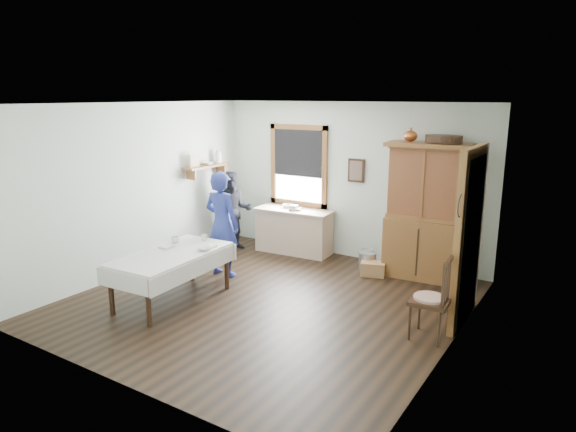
{
  "coord_description": "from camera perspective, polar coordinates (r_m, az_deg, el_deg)",
  "views": [
    {
      "loc": [
        3.83,
        -5.48,
        2.81
      ],
      "look_at": [
        0.15,
        0.3,
        1.19
      ],
      "focal_mm": 32.0,
      "sensor_mm": 36.0,
      "label": 1
    }
  ],
  "objects": [
    {
      "name": "window",
      "position": [
        9.37,
        1.17,
        6.04
      ],
      "size": [
        1.18,
        0.07,
        1.48
      ],
      "color": "white",
      "rests_on": "room"
    },
    {
      "name": "doorway",
      "position": [
        6.68,
        19.6,
        -1.73
      ],
      "size": [
        0.09,
        1.14,
        2.22
      ],
      "color": "#423B2F",
      "rests_on": "room"
    },
    {
      "name": "woman_blue",
      "position": [
        8.1,
        -7.34,
        -1.32
      ],
      "size": [
        0.57,
        0.38,
        1.55
      ],
      "primitive_type": "imported",
      "rotation": [
        0.0,
        0.0,
        3.15
      ],
      "color": "navy",
      "rests_on": "room"
    },
    {
      "name": "counter_book",
      "position": [
        9.22,
        0.22,
        0.83
      ],
      "size": [
        0.25,
        0.29,
        0.02
      ],
      "primitive_type": "imported",
      "rotation": [
        0.0,
        0.0,
        0.36
      ],
      "color": "brown",
      "rests_on": "work_counter"
    },
    {
      "name": "dining_table",
      "position": [
        7.34,
        -12.74,
        -6.61
      ],
      "size": [
        1.0,
        1.78,
        0.7
      ],
      "primitive_type": "cube",
      "rotation": [
        0.0,
        0.0,
        0.05
      ],
      "color": "silver",
      "rests_on": "room"
    },
    {
      "name": "counter_bowl",
      "position": [
        9.34,
        -0.04,
        1.12
      ],
      "size": [
        0.24,
        0.24,
        0.06
      ],
      "primitive_type": "imported",
      "rotation": [
        0.0,
        0.0,
        0.32
      ],
      "color": "silver",
      "rests_on": "work_counter"
    },
    {
      "name": "shelf_bowl",
      "position": [
        9.45,
        -8.9,
        5.8
      ],
      "size": [
        0.22,
        0.22,
        0.05
      ],
      "primitive_type": "imported",
      "color": "silver",
      "rests_on": "wall_shelf"
    },
    {
      "name": "spindle_chair",
      "position": [
        6.28,
        15.54,
        -8.68
      ],
      "size": [
        0.49,
        0.49,
        1.02
      ],
      "primitive_type": "cube",
      "rotation": [
        0.0,
        0.0,
        0.05
      ],
      "color": "#311D11",
      "rests_on": "room"
    },
    {
      "name": "framed_picture",
      "position": [
        8.84,
        7.56,
        5.02
      ],
      "size": [
        0.3,
        0.04,
        0.4
      ],
      "primitive_type": "cube",
      "color": "#311D11",
      "rests_on": "room"
    },
    {
      "name": "china_hutch",
      "position": [
        8.15,
        14.97,
        0.46
      ],
      "size": [
        1.28,
        0.68,
        2.12
      ],
      "primitive_type": "cube",
      "rotation": [
        0.0,
        0.0,
        0.08
      ],
      "color": "brown",
      "rests_on": "room"
    },
    {
      "name": "pail",
      "position": [
        8.51,
        8.81,
        -5.02
      ],
      "size": [
        0.29,
        0.29,
        0.31
      ],
      "primitive_type": "cube",
      "rotation": [
        0.0,
        0.0,
        -0.02
      ],
      "color": "#999BA0",
      "rests_on": "room"
    },
    {
      "name": "wall_shelf",
      "position": [
        9.44,
        -8.95,
        5.64
      ],
      "size": [
        0.24,
        1.0,
        0.44
      ],
      "color": "brown",
      "rests_on": "room"
    },
    {
      "name": "rug_beater",
      "position": [
        6.04,
        18.76,
        2.22
      ],
      "size": [
        0.01,
        0.27,
        0.27
      ],
      "primitive_type": "torus",
      "rotation": [
        0.0,
        1.57,
        0.0
      ],
      "color": "black",
      "rests_on": "room"
    },
    {
      "name": "table_cup_b",
      "position": [
        7.74,
        -9.3,
        -2.36
      ],
      "size": [
        0.1,
        0.1,
        0.09
      ],
      "primitive_type": "imported",
      "rotation": [
        0.0,
        0.0,
        0.11
      ],
      "color": "silver",
      "rests_on": "dining_table"
    },
    {
      "name": "room",
      "position": [
        6.84,
        -2.4,
        0.99
      ],
      "size": [
        5.01,
        5.01,
        2.7
      ],
      "color": "black",
      "rests_on": "ground"
    },
    {
      "name": "wicker_basket",
      "position": [
        8.33,
        9.43,
        -5.78
      ],
      "size": [
        0.44,
        0.37,
        0.22
      ],
      "primitive_type": "cube",
      "rotation": [
        0.0,
        0.0,
        0.31
      ],
      "color": "#AC794E",
      "rests_on": "room"
    },
    {
      "name": "table_cup_a",
      "position": [
        7.69,
        -12.41,
        -2.58
      ],
      "size": [
        0.14,
        0.14,
        0.09
      ],
      "primitive_type": "imported",
      "rotation": [
        0.0,
        0.0,
        -0.2
      ],
      "color": "silver",
      "rests_on": "dining_table"
    },
    {
      "name": "table_bowl",
      "position": [
        7.26,
        -9.25,
        -3.57
      ],
      "size": [
        0.24,
        0.24,
        0.05
      ],
      "primitive_type": "imported",
      "rotation": [
        0.0,
        0.0,
        -0.18
      ],
      "color": "silver",
      "rests_on": "dining_table"
    },
    {
      "name": "figure_dark",
      "position": [
        9.51,
        -6.1,
        0.26
      ],
      "size": [
        0.83,
        0.8,
        1.34
      ],
      "primitive_type": "imported",
      "rotation": [
        0.0,
        0.0,
        0.64
      ],
      "color": "black",
      "rests_on": "room"
    },
    {
      "name": "work_counter",
      "position": [
        9.3,
        0.65,
        -1.68
      ],
      "size": [
        1.44,
        0.63,
        0.8
      ],
      "primitive_type": "cube",
      "rotation": [
        0.0,
        0.0,
        0.07
      ],
      "color": "tan",
      "rests_on": "room"
    }
  ]
}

